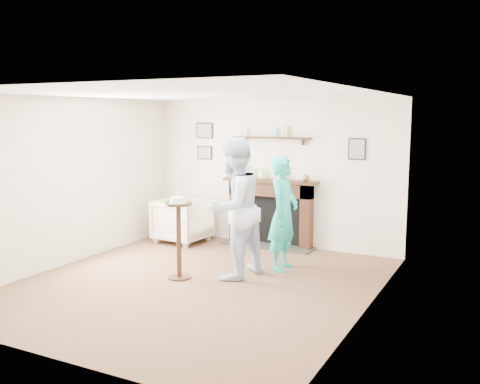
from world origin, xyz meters
name	(u,v)px	position (x,y,z in m)	size (l,w,h in m)	color
ground	(197,284)	(0.00, 0.00, 0.00)	(5.00, 5.00, 0.00)	brown
room_shell	(221,159)	(0.00, 0.69, 1.62)	(4.54, 5.02, 2.52)	beige
armchair	(183,242)	(-1.46, 1.90, 0.00)	(0.83, 0.85, 0.77)	tan
man	(234,277)	(0.30, 0.48, 0.00)	(0.94, 0.73, 1.94)	silver
woman	(283,269)	(0.76, 1.15, 0.00)	(0.61, 0.40, 1.66)	#20BA9F
pedestal_table	(179,225)	(-0.34, 0.09, 0.75)	(0.38, 0.38, 1.21)	black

